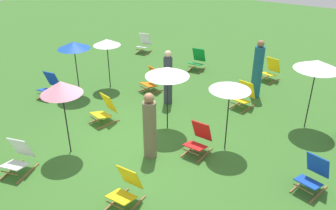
{
  "coord_description": "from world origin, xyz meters",
  "views": [
    {
      "loc": [
        4.62,
        -6.26,
        5.04
      ],
      "look_at": [
        0.0,
        1.2,
        0.5
      ],
      "focal_mm": 37.37,
      "sensor_mm": 36.0,
      "label": 1
    }
  ],
  "objects_px": {
    "deckchair_13": "(50,86)",
    "umbrella_3": "(74,45)",
    "deckchair_10": "(197,60)",
    "person_1": "(168,79)",
    "umbrella_2": "(317,65)",
    "deckchair_1": "(244,96)",
    "deckchair_0": "(19,158)",
    "deckchair_6": "(313,175)",
    "umbrella_4": "(107,42)",
    "deckchair_5": "(105,110)",
    "deckchair_2": "(199,140)",
    "umbrella_0": "(167,72)",
    "deckchair_8": "(126,188)",
    "person_0": "(150,127)",
    "deckchair_9": "(152,81)",
    "umbrella_5": "(61,88)",
    "deckchair_4": "(144,44)",
    "umbrella_1": "(230,86)",
    "deckchair_11": "(271,71)",
    "person_2": "(258,71)"
  },
  "relations": [
    {
      "from": "deckchair_4",
      "to": "deckchair_10",
      "type": "relative_size",
      "value": 1.0
    },
    {
      "from": "umbrella_4",
      "to": "person_2",
      "type": "height_order",
      "value": "person_2"
    },
    {
      "from": "deckchair_6",
      "to": "deckchair_10",
      "type": "relative_size",
      "value": 1.03
    },
    {
      "from": "person_2",
      "to": "deckchair_4",
      "type": "bearing_deg",
      "value": -161.86
    },
    {
      "from": "umbrella_0",
      "to": "umbrella_2",
      "type": "bearing_deg",
      "value": 32.98
    },
    {
      "from": "deckchair_2",
      "to": "person_1",
      "type": "bearing_deg",
      "value": 140.23
    },
    {
      "from": "umbrella_0",
      "to": "umbrella_5",
      "type": "distance_m",
      "value": 2.66
    },
    {
      "from": "person_1",
      "to": "umbrella_1",
      "type": "bearing_deg",
      "value": 136.16
    },
    {
      "from": "deckchair_2",
      "to": "umbrella_0",
      "type": "xyz_separation_m",
      "value": [
        -1.26,
        0.58,
        1.32
      ]
    },
    {
      "from": "deckchair_6",
      "to": "umbrella_1",
      "type": "height_order",
      "value": "umbrella_1"
    },
    {
      "from": "deckchair_2",
      "to": "person_0",
      "type": "bearing_deg",
      "value": -138.77
    },
    {
      "from": "deckchair_8",
      "to": "person_1",
      "type": "height_order",
      "value": "person_1"
    },
    {
      "from": "deckchair_9",
      "to": "person_1",
      "type": "distance_m",
      "value": 1.16
    },
    {
      "from": "deckchair_5",
      "to": "deckchair_9",
      "type": "height_order",
      "value": "same"
    },
    {
      "from": "deckchair_2",
      "to": "deckchair_9",
      "type": "height_order",
      "value": "same"
    },
    {
      "from": "deckchair_13",
      "to": "umbrella_2",
      "type": "bearing_deg",
      "value": 10.94
    },
    {
      "from": "deckchair_1",
      "to": "umbrella_0",
      "type": "xyz_separation_m",
      "value": [
        -1.32,
        -2.33,
        1.32
      ]
    },
    {
      "from": "umbrella_2",
      "to": "umbrella_5",
      "type": "bearing_deg",
      "value": -137.25
    },
    {
      "from": "umbrella_0",
      "to": "person_1",
      "type": "height_order",
      "value": "umbrella_0"
    },
    {
      "from": "deckchair_9",
      "to": "person_0",
      "type": "xyz_separation_m",
      "value": [
        2.07,
        -3.14,
        0.43
      ]
    },
    {
      "from": "deckchair_2",
      "to": "deckchair_5",
      "type": "bearing_deg",
      "value": -176.31
    },
    {
      "from": "deckchair_8",
      "to": "deckchair_11",
      "type": "distance_m",
      "value": 7.78
    },
    {
      "from": "umbrella_3",
      "to": "person_1",
      "type": "xyz_separation_m",
      "value": [
        2.85,
        1.0,
        -0.85
      ]
    },
    {
      "from": "deckchair_6",
      "to": "umbrella_0",
      "type": "xyz_separation_m",
      "value": [
        -3.93,
        0.53,
        1.32
      ]
    },
    {
      "from": "deckchair_0",
      "to": "deckchair_5",
      "type": "distance_m",
      "value": 2.77
    },
    {
      "from": "deckchair_0",
      "to": "deckchair_1",
      "type": "distance_m",
      "value": 6.53
    },
    {
      "from": "deckchair_6",
      "to": "person_0",
      "type": "bearing_deg",
      "value": -152.24
    },
    {
      "from": "deckchair_0",
      "to": "deckchair_6",
      "type": "relative_size",
      "value": 0.99
    },
    {
      "from": "deckchair_9",
      "to": "umbrella_5",
      "type": "distance_m",
      "value": 4.3
    },
    {
      "from": "deckchair_13",
      "to": "umbrella_3",
      "type": "relative_size",
      "value": 0.46
    },
    {
      "from": "deckchair_6",
      "to": "person_1",
      "type": "relative_size",
      "value": 0.5
    },
    {
      "from": "deckchair_0",
      "to": "deckchair_4",
      "type": "bearing_deg",
      "value": 92.73
    },
    {
      "from": "deckchair_10",
      "to": "umbrella_3",
      "type": "bearing_deg",
      "value": -124.72
    },
    {
      "from": "deckchair_10",
      "to": "person_1",
      "type": "relative_size",
      "value": 0.48
    },
    {
      "from": "deckchair_1",
      "to": "umbrella_2",
      "type": "xyz_separation_m",
      "value": [
        1.91,
        -0.24,
        1.47
      ]
    },
    {
      "from": "deckchair_9",
      "to": "umbrella_2",
      "type": "bearing_deg",
      "value": 20.48
    },
    {
      "from": "deckchair_2",
      "to": "umbrella_0",
      "type": "relative_size",
      "value": 0.46
    },
    {
      "from": "deckchair_11",
      "to": "umbrella_3",
      "type": "xyz_separation_m",
      "value": [
        -5.02,
        -4.52,
        1.32
      ]
    },
    {
      "from": "deckchair_1",
      "to": "deckchair_8",
      "type": "bearing_deg",
      "value": -82.89
    },
    {
      "from": "umbrella_1",
      "to": "umbrella_4",
      "type": "distance_m",
      "value": 5.11
    },
    {
      "from": "deckchair_8",
      "to": "person_0",
      "type": "bearing_deg",
      "value": 107.93
    },
    {
      "from": "deckchair_9",
      "to": "person_1",
      "type": "relative_size",
      "value": 0.5
    },
    {
      "from": "deckchair_10",
      "to": "deckchair_13",
      "type": "relative_size",
      "value": 1.0
    },
    {
      "from": "deckchair_5",
      "to": "deckchair_13",
      "type": "xyz_separation_m",
      "value": [
        -2.64,
        0.34,
        0.0
      ]
    },
    {
      "from": "umbrella_4",
      "to": "deckchair_6",
      "type": "bearing_deg",
      "value": -14.57
    },
    {
      "from": "deckchair_1",
      "to": "deckchair_4",
      "type": "distance_m",
      "value": 6.25
    },
    {
      "from": "deckchair_1",
      "to": "deckchair_2",
      "type": "distance_m",
      "value": 2.91
    },
    {
      "from": "deckchair_1",
      "to": "person_0",
      "type": "xyz_separation_m",
      "value": [
        -0.99,
        -3.64,
        0.43
      ]
    },
    {
      "from": "deckchair_8",
      "to": "deckchair_9",
      "type": "distance_m",
      "value": 5.41
    },
    {
      "from": "deckchair_0",
      "to": "umbrella_5",
      "type": "xyz_separation_m",
      "value": [
        0.4,
        1.15,
        1.38
      ]
    }
  ]
}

